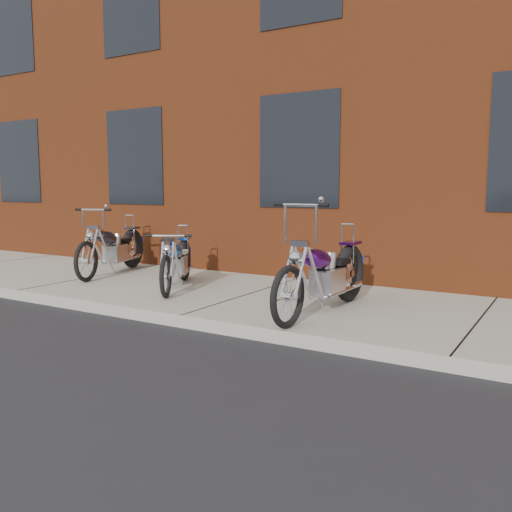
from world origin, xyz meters
The scene contains 6 objects.
ground centered at (0.00, 0.00, 0.00)m, with size 120.00×120.00×0.00m, color black.
sidewalk centered at (0.00, 1.50, 0.07)m, with size 22.00×3.00×0.15m, color #9A9787.
building_brick centered at (0.00, 8.00, 4.00)m, with size 22.00×10.00×8.00m, color brown.
chopper_purple centered at (1.36, 1.00, 0.57)m, with size 0.57×2.33×1.30m.
chopper_blue centered at (-1.17, 1.36, 0.52)m, with size 1.06×1.83×0.88m.
chopper_third centered at (-2.94, 1.82, 0.56)m, with size 0.82×2.18×1.14m.
Camera 1 is at (3.91, -4.80, 1.61)m, focal length 38.00 mm.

